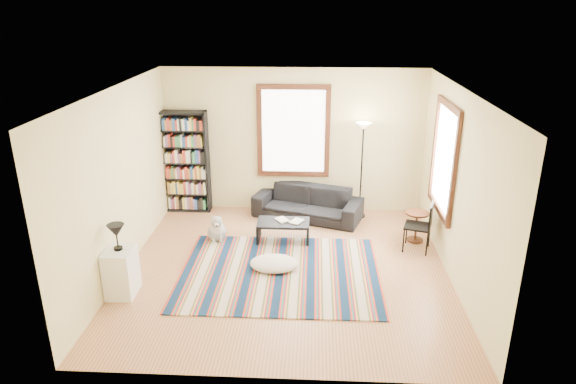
{
  "coord_description": "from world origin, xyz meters",
  "views": [
    {
      "loc": [
        0.4,
        -7.11,
        3.97
      ],
      "look_at": [
        0.0,
        0.5,
        1.1
      ],
      "focal_mm": 32.0,
      "sensor_mm": 36.0,
      "label": 1
    }
  ],
  "objects_px": {
    "sofa": "(308,203)",
    "bookshelf": "(186,162)",
    "floor_cushion": "(274,263)",
    "side_table": "(416,227)",
    "dog": "(216,226)",
    "coffee_table": "(283,231)",
    "white_cabinet": "(121,272)",
    "folding_chair": "(418,226)",
    "floor_lamp": "(361,171)"
  },
  "relations": [
    {
      "from": "bookshelf",
      "to": "sofa",
      "type": "bearing_deg",
      "value": -6.44
    },
    {
      "from": "side_table",
      "to": "bookshelf",
      "type": "bearing_deg",
      "value": 164.35
    },
    {
      "from": "sofa",
      "to": "folding_chair",
      "type": "height_order",
      "value": "folding_chair"
    },
    {
      "from": "folding_chair",
      "to": "coffee_table",
      "type": "bearing_deg",
      "value": -168.37
    },
    {
      "from": "sofa",
      "to": "floor_cushion",
      "type": "relative_size",
      "value": 2.71
    },
    {
      "from": "white_cabinet",
      "to": "sofa",
      "type": "bearing_deg",
      "value": 47.21
    },
    {
      "from": "folding_chair",
      "to": "sofa",
      "type": "bearing_deg",
      "value": 162.79
    },
    {
      "from": "bookshelf",
      "to": "coffee_table",
      "type": "xyz_separation_m",
      "value": [
        1.99,
        -1.32,
        -0.82
      ]
    },
    {
      "from": "bookshelf",
      "to": "floor_lamp",
      "type": "xyz_separation_m",
      "value": [
        3.4,
        -0.17,
        -0.07
      ]
    },
    {
      "from": "coffee_table",
      "to": "floor_cushion",
      "type": "height_order",
      "value": "coffee_table"
    },
    {
      "from": "bookshelf",
      "to": "white_cabinet",
      "type": "relative_size",
      "value": 2.86
    },
    {
      "from": "floor_cushion",
      "to": "folding_chair",
      "type": "relative_size",
      "value": 0.88
    },
    {
      "from": "bookshelf",
      "to": "dog",
      "type": "bearing_deg",
      "value": -58.74
    },
    {
      "from": "bookshelf",
      "to": "side_table",
      "type": "xyz_separation_m",
      "value": [
        4.29,
        -1.2,
        -0.73
      ]
    },
    {
      "from": "dog",
      "to": "folding_chair",
      "type": "bearing_deg",
      "value": -16.05
    },
    {
      "from": "floor_cushion",
      "to": "dog",
      "type": "relative_size",
      "value": 1.48
    },
    {
      "from": "folding_chair",
      "to": "white_cabinet",
      "type": "height_order",
      "value": "folding_chair"
    },
    {
      "from": "folding_chair",
      "to": "white_cabinet",
      "type": "relative_size",
      "value": 1.23
    },
    {
      "from": "bookshelf",
      "to": "white_cabinet",
      "type": "bearing_deg",
      "value": -93.72
    },
    {
      "from": "coffee_table",
      "to": "white_cabinet",
      "type": "distance_m",
      "value": 2.87
    },
    {
      "from": "bookshelf",
      "to": "dog",
      "type": "height_order",
      "value": "bookshelf"
    },
    {
      "from": "coffee_table",
      "to": "floor_cushion",
      "type": "bearing_deg",
      "value": -94.74
    },
    {
      "from": "side_table",
      "to": "dog",
      "type": "height_order",
      "value": "side_table"
    },
    {
      "from": "dog",
      "to": "bookshelf",
      "type": "bearing_deg",
      "value": 108.49
    },
    {
      "from": "floor_cushion",
      "to": "dog",
      "type": "height_order",
      "value": "dog"
    },
    {
      "from": "sofa",
      "to": "white_cabinet",
      "type": "distance_m",
      "value": 3.89
    },
    {
      "from": "side_table",
      "to": "dog",
      "type": "bearing_deg",
      "value": -177.64
    },
    {
      "from": "floor_lamp",
      "to": "side_table",
      "type": "xyz_separation_m",
      "value": [
        0.9,
        -1.03,
        -0.66
      ]
    },
    {
      "from": "folding_chair",
      "to": "dog",
      "type": "bearing_deg",
      "value": -166.0
    },
    {
      "from": "coffee_table",
      "to": "floor_lamp",
      "type": "xyz_separation_m",
      "value": [
        1.41,
        1.15,
        0.75
      ]
    },
    {
      "from": "folding_chair",
      "to": "dog",
      "type": "relative_size",
      "value": 1.69
    },
    {
      "from": "sofa",
      "to": "floor_lamp",
      "type": "bearing_deg",
      "value": 23.92
    },
    {
      "from": "side_table",
      "to": "white_cabinet",
      "type": "xyz_separation_m",
      "value": [
        -4.5,
        -1.96,
        0.08
      ]
    },
    {
      "from": "bookshelf",
      "to": "folding_chair",
      "type": "relative_size",
      "value": 2.33
    },
    {
      "from": "floor_cushion",
      "to": "floor_lamp",
      "type": "relative_size",
      "value": 0.41
    },
    {
      "from": "sofa",
      "to": "bookshelf",
      "type": "xyz_separation_m",
      "value": [
        -2.39,
        0.27,
        0.7
      ]
    },
    {
      "from": "bookshelf",
      "to": "floor_cushion",
      "type": "xyz_separation_m",
      "value": [
        1.9,
        -2.34,
        -0.91
      ]
    },
    {
      "from": "coffee_table",
      "to": "side_table",
      "type": "bearing_deg",
      "value": 2.88
    },
    {
      "from": "coffee_table",
      "to": "dog",
      "type": "distance_m",
      "value": 1.17
    },
    {
      "from": "side_table",
      "to": "folding_chair",
      "type": "distance_m",
      "value": 0.38
    },
    {
      "from": "floor_cushion",
      "to": "side_table",
      "type": "xyz_separation_m",
      "value": [
        2.39,
        1.13,
        0.18
      ]
    },
    {
      "from": "sofa",
      "to": "side_table",
      "type": "distance_m",
      "value": 2.12
    },
    {
      "from": "floor_cushion",
      "to": "side_table",
      "type": "bearing_deg",
      "value": 25.34
    },
    {
      "from": "side_table",
      "to": "folding_chair",
      "type": "bearing_deg",
      "value": -98.37
    },
    {
      "from": "sofa",
      "to": "dog",
      "type": "distance_m",
      "value": 1.91
    },
    {
      "from": "side_table",
      "to": "coffee_table",
      "type": "bearing_deg",
      "value": -177.12
    },
    {
      "from": "floor_cushion",
      "to": "floor_lamp",
      "type": "xyz_separation_m",
      "value": [
        1.5,
        2.17,
        0.84
      ]
    },
    {
      "from": "coffee_table",
      "to": "dog",
      "type": "height_order",
      "value": "dog"
    },
    {
      "from": "floor_lamp",
      "to": "sofa",
      "type": "bearing_deg",
      "value": -174.32
    },
    {
      "from": "floor_cushion",
      "to": "bookshelf",
      "type": "bearing_deg",
      "value": 129.14
    }
  ]
}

